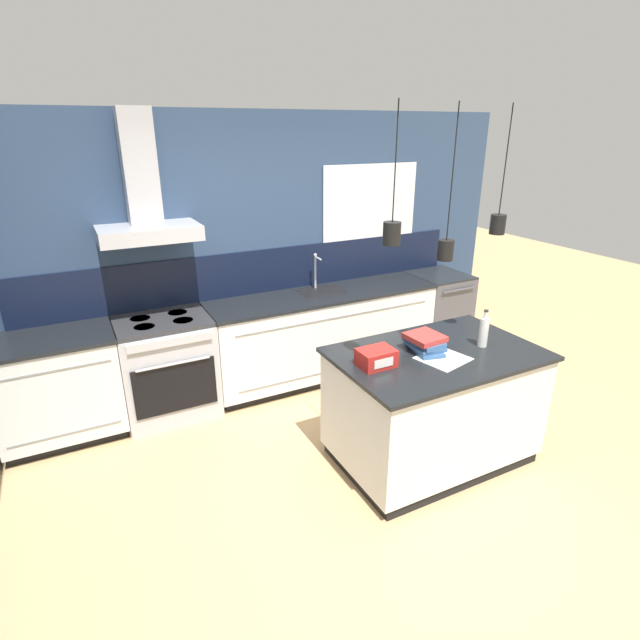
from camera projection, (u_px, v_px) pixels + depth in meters
ground_plane at (366, 485)px, 3.65m from camera, size 16.00×16.00×0.00m
wall_back at (253, 249)px, 4.78m from camera, size 5.60×2.10×2.60m
counter_run_left at (59, 388)px, 4.07m from camera, size 0.95×0.64×0.91m
counter_run_sink at (323, 334)px, 5.11m from camera, size 2.36×0.64×1.27m
oven_range at (167, 367)px, 4.44m from camera, size 0.80×0.66×0.91m
dishwasher at (436, 312)px, 5.74m from camera, size 0.59×0.65×0.91m
kitchen_island at (433, 406)px, 3.81m from camera, size 1.51×0.97×0.91m
bottle_on_island at (484, 331)px, 3.71m from camera, size 0.07×0.07×0.29m
book_stack at (425, 343)px, 3.64m from camera, size 0.26×0.36×0.13m
red_supply_box at (376, 358)px, 3.42m from camera, size 0.25×0.19×0.12m
paper_pile at (443, 359)px, 3.54m from camera, size 0.38×0.37×0.01m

